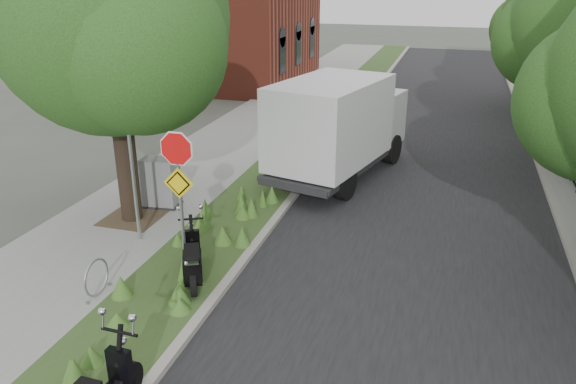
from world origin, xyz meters
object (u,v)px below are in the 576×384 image
Objects in this scene: scooter_near at (193,266)px; box_truck at (338,123)px; sign_assembly at (178,175)px; utility_cabinet at (160,183)px.

box_truck is (1.38, 7.38, 1.19)m from scooter_near.
scooter_near is 7.60m from box_truck.
box_truck is (1.69, 7.10, -0.61)m from sign_assembly.
utility_cabinet is at bearing -135.57° from box_truck.
box_truck is at bearing 44.43° from utility_cabinet.
scooter_near is (0.32, -0.28, -1.79)m from sign_assembly.
scooter_near is 4.35m from utility_cabinet.
box_truck is at bearing 76.60° from sign_assembly.
scooter_near is 0.27× the size of box_truck.
box_truck is 5.67m from utility_cabinet.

